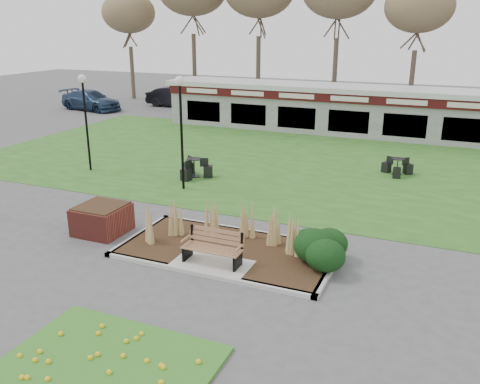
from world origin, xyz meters
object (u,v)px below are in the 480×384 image
at_px(car_blue, 91,100).
at_px(lamp_post_mid_left, 84,102).
at_px(food_pavilion, 354,110).
at_px(bistro_set_c, 397,169).
at_px(car_silver, 228,98).
at_px(car_black, 176,97).
at_px(park_bench, 213,247).
at_px(brick_planter, 102,219).
at_px(lamp_post_mid_right, 181,108).
at_px(bistro_set_a, 194,171).

bearing_deg(car_blue, lamp_post_mid_left, -132.27).
bearing_deg(food_pavilion, bistro_set_c, -66.25).
relative_size(car_silver, car_black, 0.76).
bearing_deg(car_blue, park_bench, -125.63).
height_order(food_pavilion, car_blue, food_pavilion).
bearing_deg(lamp_post_mid_left, car_black, 107.89).
height_order(car_silver, car_black, car_black).
distance_m(brick_planter, car_silver, 27.01).
height_order(lamp_post_mid_right, bistro_set_a, lamp_post_mid_right).
height_order(bistro_set_c, car_silver, car_silver).
relative_size(park_bench, lamp_post_mid_left, 0.39).
xyz_separation_m(food_pavilion, car_black, (-15.46, 5.10, -0.67)).
relative_size(bistro_set_c, car_blue, 0.27).
bearing_deg(food_pavilion, brick_planter, -103.06).
distance_m(food_pavilion, lamp_post_mid_left, 16.33).
distance_m(brick_planter, bistro_set_c, 13.36).
relative_size(brick_planter, food_pavilion, 0.06).
relative_size(food_pavilion, bistro_set_a, 15.64).
bearing_deg(car_black, car_silver, -63.76).
bearing_deg(bistro_set_c, bistro_set_a, -154.61).
relative_size(bistro_set_c, car_black, 0.29).
height_order(food_pavilion, lamp_post_mid_left, lamp_post_mid_left).
distance_m(park_bench, lamp_post_mid_right, 7.70).
height_order(lamp_post_mid_left, car_silver, lamp_post_mid_left).
xyz_separation_m(park_bench, lamp_post_mid_right, (-4.21, 5.82, 2.76)).
bearing_deg(bistro_set_c, car_silver, 135.03).
height_order(brick_planter, food_pavilion, food_pavilion).
bearing_deg(car_silver, lamp_post_mid_right, 179.53).
bearing_deg(lamp_post_mid_right, car_blue, 138.03).
height_order(park_bench, lamp_post_mid_left, lamp_post_mid_left).
height_order(park_bench, car_black, car_black).
height_order(lamp_post_mid_left, bistro_set_c, lamp_post_mid_left).
xyz_separation_m(park_bench, brick_planter, (-4.40, 0.75, -0.11)).
xyz_separation_m(brick_planter, bistro_set_a, (-0.19, 6.74, -0.18)).
xyz_separation_m(brick_planter, car_silver, (-7.30, 26.00, 0.15)).
height_order(park_bench, bistro_set_a, park_bench).
bearing_deg(lamp_post_mid_right, car_silver, 109.69).
distance_m(car_silver, car_black, 4.23).
bearing_deg(car_black, lamp_post_mid_right, -150.37).
distance_m(bistro_set_a, car_silver, 20.53).
distance_m(food_pavilion, car_black, 16.29).
height_order(park_bench, car_blue, car_blue).
relative_size(food_pavilion, bistro_set_c, 17.54).
height_order(bistro_set_a, car_black, car_black).
bearing_deg(lamp_post_mid_right, bistro_set_a, 102.77).
bearing_deg(food_pavilion, car_black, 161.73).
bearing_deg(brick_planter, food_pavilion, 76.94).
bearing_deg(park_bench, car_blue, 135.08).
distance_m(bistro_set_a, bistro_set_c, 9.13).
xyz_separation_m(lamp_post_mid_left, car_blue, (-11.24, 14.15, -2.43)).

